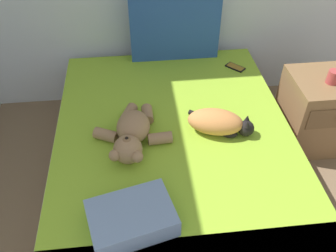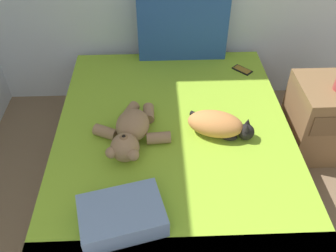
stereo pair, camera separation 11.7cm
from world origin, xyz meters
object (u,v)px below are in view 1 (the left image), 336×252
(mug, at_px, (334,77))
(cat, at_px, (218,122))
(patterned_cushion, at_px, (175,25))
(nightstand, at_px, (318,111))
(teddy_bear, at_px, (132,134))
(cell_phone, at_px, (235,67))
(throw_pillow, at_px, (132,218))
(bed, at_px, (174,162))

(mug, bearing_deg, cat, -160.94)
(patterned_cushion, distance_m, nightstand, 1.27)
(teddy_bear, height_order, mug, mug)
(cell_phone, distance_m, nightstand, 0.70)
(teddy_bear, xyz_separation_m, cell_phone, (0.83, 0.75, -0.07))
(cat, distance_m, cell_phone, 0.77)
(cat, height_order, mug, mug)
(cell_phone, xyz_separation_m, nightstand, (0.57, -0.37, -0.20))
(cat, height_order, cell_phone, cat)
(patterned_cushion, height_order, cell_phone, patterned_cushion)
(throw_pillow, bearing_deg, mug, 32.92)
(cat, relative_size, teddy_bear, 0.76)
(bed, relative_size, mug, 17.21)
(patterned_cushion, distance_m, cat, 0.97)
(throw_pillow, relative_size, nightstand, 0.69)
(bed, relative_size, cat, 4.89)
(patterned_cushion, height_order, mug, patterned_cushion)
(throw_pillow, bearing_deg, bed, 64.81)
(throw_pillow, bearing_deg, nightstand, 33.99)
(cat, distance_m, nightstand, 0.96)
(nightstand, bearing_deg, throw_pillow, -146.01)
(cell_phone, bearing_deg, throw_pillow, -122.70)
(teddy_bear, distance_m, cell_phone, 1.12)
(cat, distance_m, mug, 0.91)
(cell_phone, bearing_deg, bed, -128.20)
(cat, height_order, teddy_bear, teddy_bear)
(teddy_bear, relative_size, throw_pillow, 1.39)
(mug, bearing_deg, nightstand, 89.13)
(patterned_cushion, xyz_separation_m, teddy_bear, (-0.37, -0.99, -0.19))
(cell_phone, distance_m, throw_pillow, 1.57)
(cell_phone, bearing_deg, cat, -112.64)
(cat, bearing_deg, cell_phone, 67.36)
(mug, bearing_deg, throw_pillow, -147.08)
(patterned_cushion, xyz_separation_m, cat, (0.16, -0.93, -0.20))
(bed, bearing_deg, cat, 2.75)
(nightstand, bearing_deg, cell_phone, 146.88)
(patterned_cushion, xyz_separation_m, cell_phone, (0.45, -0.23, -0.26))
(patterned_cushion, bearing_deg, bed, -96.72)
(patterned_cushion, xyz_separation_m, nightstand, (1.02, -0.60, -0.46))
(cat, bearing_deg, nightstand, 21.30)
(teddy_bear, distance_m, nightstand, 1.47)
(nightstand, bearing_deg, cat, -158.70)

